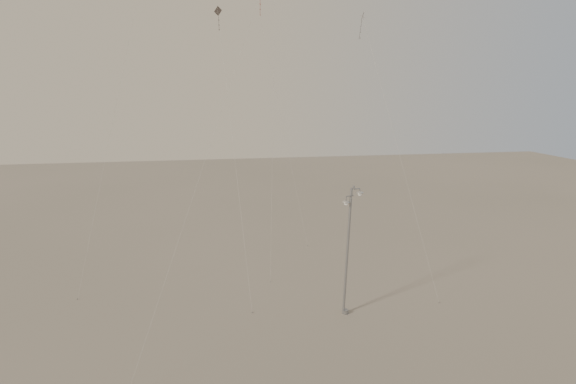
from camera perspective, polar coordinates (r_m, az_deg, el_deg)
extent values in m
plane|color=gray|center=(32.20, 0.95, -16.93)|extent=(160.00, 160.00, 0.00)
cylinder|color=#93959B|center=(34.25, 7.30, -14.82)|extent=(0.44, 0.44, 0.30)
cylinder|color=#93959B|center=(32.40, 7.53, -7.65)|extent=(0.50, 0.18, 9.42)
cylinder|color=#93959B|center=(31.17, 8.35, 0.63)|extent=(0.14, 0.14, 0.18)
cylinder|color=#93959B|center=(31.34, 8.73, 0.40)|extent=(0.50, 0.19, 0.07)
cylinder|color=#93959B|center=(31.50, 9.11, 0.17)|extent=(0.06, 0.06, 0.30)
ellipsoid|color=#B1B1AC|center=(31.53, 9.10, -0.09)|extent=(0.52, 0.52, 0.18)
cylinder|color=#93959B|center=(31.14, 7.86, -0.50)|extent=(0.60, 0.23, 0.07)
cylinder|color=#93959B|center=(31.02, 7.39, -0.92)|extent=(0.06, 0.06, 0.40)
ellipsoid|color=#B1B1AC|center=(31.07, 7.38, -1.27)|extent=(0.52, 0.52, 0.18)
cylinder|color=beige|center=(37.54, -20.15, 14.69)|extent=(8.85, 4.59, 35.31)
cylinder|color=#93959B|center=(39.61, -25.17, -12.19)|extent=(0.06, 0.06, 0.10)
cube|color=#2F2927|center=(39.78, -8.89, 21.77)|extent=(0.63, 0.52, 0.74)
cylinder|color=#2F2927|center=(39.79, -8.78, 20.43)|extent=(0.07, 0.19, 1.16)
cylinder|color=beige|center=(35.10, -6.85, 4.83)|extent=(1.54, 9.07, 22.23)
cylinder|color=#93959B|center=(34.21, -4.58, -14.98)|extent=(0.06, 0.06, 0.10)
cylinder|color=beige|center=(38.57, -1.79, 18.17)|extent=(1.67, 5.29, 39.09)
cylinder|color=#93959B|center=(39.05, -2.25, -11.28)|extent=(0.06, 0.06, 0.10)
cylinder|color=maroon|center=(35.91, -3.56, 22.37)|extent=(0.02, 0.19, 1.19)
cylinder|color=beige|center=(28.88, -10.62, 3.61)|extent=(8.94, 12.99, 22.83)
cube|color=#2F2927|center=(41.15, 9.45, 21.14)|extent=(0.26, 0.78, 0.77)
cylinder|color=#2F2927|center=(40.95, 9.18, 19.65)|extent=(0.23, 0.03, 1.49)
cylinder|color=beige|center=(37.38, 13.91, 4.87)|extent=(3.78, 9.27, 22.02)
cylinder|color=#93959B|center=(37.33, 18.62, -13.16)|extent=(0.06, 0.06, 0.10)
cylinder|color=beige|center=(45.02, -1.31, 11.43)|extent=(6.00, 1.65, 29.74)
cylinder|color=#93959B|center=(47.48, 2.53, -6.83)|extent=(0.06, 0.06, 0.10)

